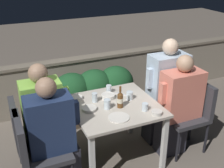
% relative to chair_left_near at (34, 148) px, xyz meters
% --- Properties ---
extents(ground_plane, '(16.00, 16.00, 0.00)m').
position_rel_chair_left_near_xyz_m(ground_plane, '(0.90, 0.16, -0.53)').
color(ground_plane, '#665B51').
extents(parapet_wall, '(9.00, 0.18, 0.79)m').
position_rel_chair_left_near_xyz_m(parapet_wall, '(0.90, 1.59, -0.13)').
color(parapet_wall, gray).
rests_on(parapet_wall, ground_plane).
extents(dining_table, '(0.92, 0.89, 0.72)m').
position_rel_chair_left_near_xyz_m(dining_table, '(0.90, 0.16, 0.09)').
color(dining_table, '#BCB2A3').
rests_on(dining_table, ground_plane).
extents(planter_hedge, '(1.19, 0.47, 0.76)m').
position_rel_chair_left_near_xyz_m(planter_hedge, '(1.01, 1.09, -0.11)').
color(planter_hedge, brown).
rests_on(planter_hedge, ground_plane).
extents(chair_left_near, '(0.47, 0.47, 0.86)m').
position_rel_chair_left_near_xyz_m(chair_left_near, '(0.00, 0.00, 0.00)').
color(chair_left_near, '#333338').
rests_on(chair_left_near, ground_plane).
extents(person_navy_jumper, '(0.50, 0.26, 1.22)m').
position_rel_chair_left_near_xyz_m(person_navy_jumper, '(0.20, 0.00, 0.08)').
color(person_navy_jumper, '#282833').
rests_on(person_navy_jumper, ground_plane).
extents(chair_left_far, '(0.47, 0.47, 0.86)m').
position_rel_chair_left_near_xyz_m(chair_left_far, '(-0.01, 0.29, 0.00)').
color(chair_left_far, '#333338').
rests_on(chair_left_far, ground_plane).
extents(person_green_blouse, '(0.48, 0.26, 1.26)m').
position_rel_chair_left_near_xyz_m(person_green_blouse, '(0.19, 0.29, 0.10)').
color(person_green_blouse, '#282833').
rests_on(person_green_blouse, ground_plane).
extents(chair_right_near, '(0.47, 0.47, 0.86)m').
position_rel_chair_left_near_xyz_m(chair_right_near, '(1.84, 0.01, 0.00)').
color(chair_right_near, '#333338').
rests_on(chair_right_near, ground_plane).
extents(person_coral_top, '(0.51, 0.26, 1.22)m').
position_rel_chair_left_near_xyz_m(person_coral_top, '(1.64, 0.01, 0.08)').
color(person_coral_top, '#282833').
rests_on(person_coral_top, ground_plane).
extents(chair_right_far, '(0.47, 0.47, 0.86)m').
position_rel_chair_left_near_xyz_m(chair_right_far, '(1.84, 0.30, 0.00)').
color(chair_right_far, '#333338').
rests_on(chair_right_far, ground_plane).
extents(person_blue_shirt, '(0.51, 0.26, 1.33)m').
position_rel_chair_left_near_xyz_m(person_blue_shirt, '(1.64, 0.30, 0.14)').
color(person_blue_shirt, '#282833').
rests_on(person_blue_shirt, ground_plane).
extents(beer_bottle, '(0.06, 0.06, 0.24)m').
position_rel_chair_left_near_xyz_m(beer_bottle, '(0.94, 0.09, 0.28)').
color(beer_bottle, brown).
rests_on(beer_bottle, dining_table).
extents(plate_0, '(0.22, 0.22, 0.01)m').
position_rel_chair_left_near_xyz_m(plate_0, '(0.83, -0.11, 0.19)').
color(plate_0, silver).
rests_on(plate_0, dining_table).
extents(bowl_0, '(0.16, 0.16, 0.05)m').
position_rel_chair_left_near_xyz_m(bowl_0, '(0.90, 0.33, 0.21)').
color(bowl_0, silver).
rests_on(bowl_0, dining_table).
extents(bowl_1, '(0.13, 0.13, 0.03)m').
position_rel_chair_left_near_xyz_m(bowl_1, '(0.57, 0.45, 0.20)').
color(bowl_1, silver).
rests_on(bowl_1, dining_table).
extents(bowl_2, '(0.11, 0.11, 0.04)m').
position_rel_chair_left_near_xyz_m(bowl_2, '(1.22, -0.19, 0.21)').
color(bowl_2, beige).
rests_on(bowl_2, dining_table).
extents(bowl_3, '(0.16, 0.16, 0.03)m').
position_rel_chair_left_near_xyz_m(bowl_3, '(0.61, 0.16, 0.20)').
color(bowl_3, beige).
rests_on(bowl_3, dining_table).
extents(glass_cup_0, '(0.07, 0.07, 0.08)m').
position_rel_chair_left_near_xyz_m(glass_cup_0, '(1.14, -0.08, 0.23)').
color(glass_cup_0, silver).
rests_on(glass_cup_0, dining_table).
extents(glass_cup_1, '(0.06, 0.06, 0.10)m').
position_rel_chair_left_near_xyz_m(glass_cup_1, '(0.73, 0.31, 0.24)').
color(glass_cup_1, silver).
rests_on(glass_cup_1, dining_table).
extents(glass_cup_2, '(0.06, 0.06, 0.10)m').
position_rel_chair_left_near_xyz_m(glass_cup_2, '(0.96, 0.46, 0.23)').
color(glass_cup_2, silver).
rests_on(glass_cup_2, dining_table).
extents(glass_cup_3, '(0.07, 0.07, 0.11)m').
position_rel_chair_left_near_xyz_m(glass_cup_3, '(0.80, 0.12, 0.24)').
color(glass_cup_3, silver).
rests_on(glass_cup_3, dining_table).
extents(glass_cup_4, '(0.07, 0.07, 0.09)m').
position_rel_chair_left_near_xyz_m(glass_cup_4, '(1.11, 0.21, 0.23)').
color(glass_cup_4, silver).
rests_on(glass_cup_4, dining_table).
extents(fork_0, '(0.13, 0.14, 0.01)m').
position_rel_chair_left_near_xyz_m(fork_0, '(1.08, 0.35, 0.19)').
color(fork_0, silver).
rests_on(fork_0, dining_table).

